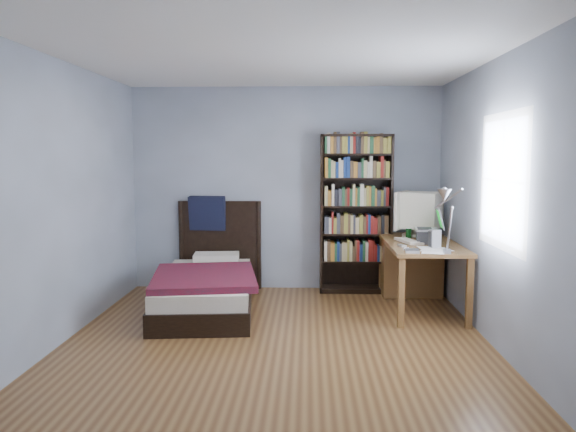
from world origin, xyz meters
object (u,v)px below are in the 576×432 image
(crt_monitor, at_px, (419,211))
(desk_lamp, at_px, (445,202))
(keyboard, at_px, (409,241))
(laptop, at_px, (428,233))
(soda_can, at_px, (409,233))
(desk, at_px, (413,263))
(speaker, at_px, (435,239))
(bookshelf, at_px, (356,214))
(bed, at_px, (207,284))

(crt_monitor, bearing_deg, desk_lamp, -92.93)
(keyboard, bearing_deg, laptop, -25.11)
(laptop, relative_size, soda_can, 3.24)
(desk, bearing_deg, keyboard, -106.84)
(speaker, bearing_deg, laptop, 79.37)
(desk_lamp, relative_size, speaker, 3.45)
(soda_can, bearing_deg, keyboard, -99.82)
(keyboard, bearing_deg, crt_monitor, 52.44)
(speaker, distance_m, bookshelf, 1.35)
(desk, xyz_separation_m, crt_monitor, (0.05, 0.02, 0.61))
(desk, distance_m, crt_monitor, 0.61)
(desk_lamp, height_order, keyboard, desk_lamp)
(soda_can, distance_m, bed, 2.32)
(speaker, bearing_deg, bookshelf, 111.15)
(crt_monitor, distance_m, bed, 2.55)
(keyboard, distance_m, bookshelf, 0.95)
(desk, distance_m, desk_lamp, 1.76)
(desk_lamp, xyz_separation_m, speaker, (0.08, 0.70, -0.43))
(laptop, xyz_separation_m, speaker, (-0.00, -0.34, -0.01))
(speaker, bearing_deg, keyboard, 107.67)
(speaker, height_order, bookshelf, bookshelf)
(speaker, relative_size, bookshelf, 0.10)
(laptop, distance_m, speaker, 0.34)
(keyboard, relative_size, soda_can, 3.57)
(desk, distance_m, soda_can, 0.42)
(speaker, distance_m, bed, 2.47)
(laptop, xyz_separation_m, bookshelf, (-0.70, 0.81, 0.13))
(crt_monitor, relative_size, desk_lamp, 0.95)
(bookshelf, bearing_deg, desk_lamp, -71.48)
(keyboard, bearing_deg, desk, 57.47)
(keyboard, xyz_separation_m, soda_can, (0.05, 0.30, 0.04))
(crt_monitor, xyz_separation_m, keyboard, (-0.20, -0.49, -0.28))
(crt_monitor, bearing_deg, speaker, -89.98)
(laptop, bearing_deg, crt_monitor, 90.28)
(speaker, bearing_deg, bed, 161.41)
(laptop, height_order, bookshelf, bookshelf)
(crt_monitor, bearing_deg, bookshelf, 157.31)
(desk, height_order, speaker, speaker)
(desk, distance_m, bed, 2.38)
(crt_monitor, height_order, bed, crt_monitor)
(desk, distance_m, laptop, 0.66)
(desk, height_order, bookshelf, bookshelf)
(soda_can, height_order, bookshelf, bookshelf)
(bookshelf, bearing_deg, bed, -154.49)
(laptop, distance_m, bed, 2.45)
(speaker, xyz_separation_m, bed, (-2.38, 0.35, -0.57))
(laptop, relative_size, desk_lamp, 0.57)
(crt_monitor, relative_size, bookshelf, 0.32)
(crt_monitor, distance_m, laptop, 0.55)
(laptop, relative_size, keyboard, 0.91)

